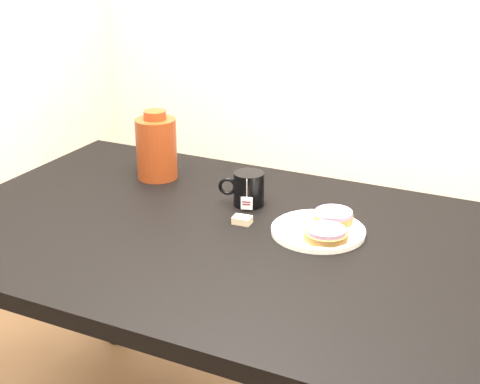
# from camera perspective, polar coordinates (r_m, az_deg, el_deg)

# --- Properties ---
(table) EXTENTS (1.40, 0.90, 0.75)m
(table) POSITION_cam_1_polar(r_m,az_deg,el_deg) (1.64, -1.59, -5.88)
(table) COLOR black
(table) RESTS_ON ground_plane
(plate) EXTENTS (0.22, 0.22, 0.02)m
(plate) POSITION_cam_1_polar(r_m,az_deg,el_deg) (1.60, 6.69, -3.24)
(plate) COLOR white
(plate) RESTS_ON table
(bagel_back) EXTENTS (0.13, 0.13, 0.03)m
(bagel_back) POSITION_cam_1_polar(r_m,az_deg,el_deg) (1.63, 7.99, -2.07)
(bagel_back) COLOR brown
(bagel_back) RESTS_ON plate
(bagel_front) EXTENTS (0.12, 0.12, 0.03)m
(bagel_front) POSITION_cam_1_polar(r_m,az_deg,el_deg) (1.54, 7.34, -3.57)
(bagel_front) COLOR brown
(bagel_front) RESTS_ON plate
(mug) EXTENTS (0.13, 0.10, 0.09)m
(mug) POSITION_cam_1_polar(r_m,az_deg,el_deg) (1.73, 0.69, 0.29)
(mug) COLOR black
(mug) RESTS_ON table
(teabag_pouch) EXTENTS (0.05, 0.03, 0.02)m
(teabag_pouch) POSITION_cam_1_polar(r_m,az_deg,el_deg) (1.64, 0.19, -2.41)
(teabag_pouch) COLOR #C6B793
(teabag_pouch) RESTS_ON table
(bagel_package) EXTENTS (0.12, 0.12, 0.20)m
(bagel_package) POSITION_cam_1_polar(r_m,az_deg,el_deg) (1.92, -7.14, 3.81)
(bagel_package) COLOR #571B0B
(bagel_package) RESTS_ON table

